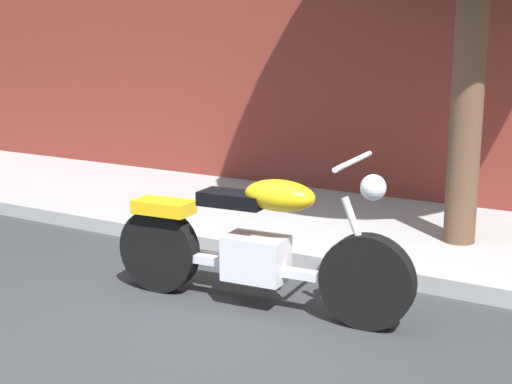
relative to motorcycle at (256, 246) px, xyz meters
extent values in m
plane|color=#303335|center=(-0.11, -0.61, -0.46)|extent=(60.00, 60.00, 0.00)
cube|color=#9D9D9D|center=(-0.11, 2.12, -0.39)|extent=(19.92, 2.44, 0.14)
cylinder|color=black|center=(0.82, 0.07, -0.14)|extent=(0.65, 0.19, 0.65)
cylinder|color=black|center=(-0.82, -0.07, -0.14)|extent=(0.65, 0.19, 0.65)
cube|color=silver|center=(0.00, 0.00, -0.09)|extent=(0.46, 0.32, 0.32)
cube|color=silver|center=(0.00, 0.00, -0.16)|extent=(1.48, 0.21, 0.06)
ellipsoid|color=yellow|center=(0.18, 0.01, 0.39)|extent=(0.54, 0.30, 0.22)
cube|color=black|center=(-0.18, -0.02, 0.33)|extent=(0.50, 0.28, 0.10)
cube|color=yellow|center=(-0.77, -0.07, 0.21)|extent=(0.46, 0.28, 0.10)
cylinder|color=silver|center=(0.76, 0.06, 0.14)|extent=(0.27, 0.07, 0.58)
cylinder|color=silver|center=(0.70, 0.06, 0.67)|extent=(0.10, 0.70, 0.04)
sphere|color=silver|center=(0.84, 0.07, 0.51)|extent=(0.17, 0.17, 0.17)
cylinder|color=silver|center=(-0.26, 0.13, -0.19)|extent=(0.80, 0.16, 0.09)
cylinder|color=brown|center=(0.91, 1.96, 1.00)|extent=(0.27, 0.27, 2.92)
camera|label=1|loc=(2.52, -4.20, 1.47)|focal=50.52mm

